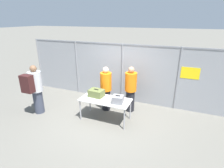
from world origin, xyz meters
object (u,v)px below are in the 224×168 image
at_px(security_worker_far, 131,89).
at_px(suitcase_grey, 118,99).
at_px(inspection_table, 105,101).
at_px(security_worker_near, 106,88).
at_px(traveler_hooded, 35,88).
at_px(utility_trailer, 175,78).
at_px(suitcase_olive, 96,93).

bearing_deg(security_worker_far, suitcase_grey, 106.63).
relative_size(inspection_table, security_worker_near, 1.01).
height_order(traveler_hooded, security_worker_near, traveler_hooded).
relative_size(traveler_hooded, utility_trailer, 0.45).
relative_size(suitcase_olive, suitcase_grey, 1.37).
height_order(suitcase_grey, utility_trailer, suitcase_grey).
distance_m(traveler_hooded, utility_trailer, 6.46).
bearing_deg(inspection_table, suitcase_grey, -8.72).
bearing_deg(inspection_table, security_worker_far, 57.11).
distance_m(suitcase_grey, utility_trailer, 4.59).
height_order(suitcase_olive, security_worker_near, security_worker_near).
bearing_deg(utility_trailer, suitcase_grey, -108.85).
xyz_separation_m(suitcase_olive, traveler_hooded, (-2.02, -0.62, 0.10)).
relative_size(suitcase_grey, utility_trailer, 0.10).
bearing_deg(suitcase_olive, utility_trailer, 61.04).
bearing_deg(traveler_hooded, utility_trailer, 56.23).
distance_m(traveler_hooded, security_worker_far, 3.28).
bearing_deg(security_worker_far, utility_trailer, -87.93).
height_order(inspection_table, suitcase_olive, suitcase_olive).
bearing_deg(security_worker_near, utility_trailer, -134.06).
xyz_separation_m(suitcase_grey, security_worker_near, (-0.71, 0.72, -0.01)).
relative_size(inspection_table, suitcase_grey, 4.44).
bearing_deg(security_worker_near, inspection_table, 99.18).
xyz_separation_m(security_worker_near, utility_trailer, (2.19, 3.61, -0.44)).
height_order(inspection_table, security_worker_far, security_worker_far).
distance_m(suitcase_grey, traveler_hooded, 2.87).
bearing_deg(inspection_table, traveler_hooded, -167.86).
xyz_separation_m(suitcase_olive, suitcase_grey, (0.82, -0.17, -0.01)).
xyz_separation_m(inspection_table, suitcase_olive, (-0.37, 0.11, 0.18)).
distance_m(suitcase_olive, utility_trailer, 4.77).
height_order(inspection_table, security_worker_near, security_worker_near).
xyz_separation_m(inspection_table, traveler_hooded, (-2.38, -0.51, 0.28)).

